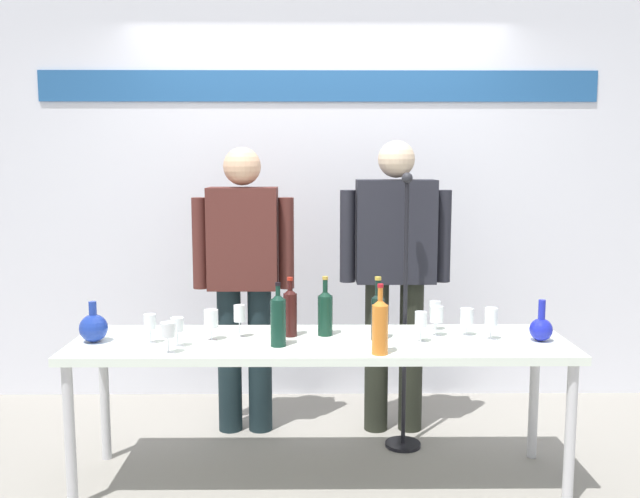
{
  "coord_description": "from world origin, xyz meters",
  "views": [
    {
      "loc": [
        -0.03,
        -3.26,
        1.6
      ],
      "look_at": [
        0.0,
        0.15,
        1.16
      ],
      "focal_mm": 38.24,
      "sensor_mm": 36.0,
      "label": 1
    }
  ],
  "objects_px": {
    "decanter_blue_right": "(541,328)",
    "wine_glass_left_4": "(177,326)",
    "display_table": "(320,351)",
    "wine_glass_left_0": "(168,331)",
    "wine_bottle_2": "(378,314)",
    "decanter_blue_left": "(94,327)",
    "wine_glass_left_2": "(211,319)",
    "wine_bottle_1": "(278,319)",
    "wine_bottle_4": "(325,311)",
    "presenter_right": "(395,265)",
    "wine_glass_left_3": "(150,322)",
    "presenter_left": "(244,272)",
    "wine_glass_right_3": "(421,320)",
    "wine_glass_right_0": "(437,315)",
    "microphone_stand": "(404,357)",
    "wine_bottle_0": "(290,311)",
    "wine_glass_right_2": "(491,317)",
    "wine_glass_left_1": "(239,314)",
    "wine_glass_right_4": "(467,317)",
    "wine_glass_right_1": "(435,309)",
    "wine_bottle_3": "(380,325)"
  },
  "relations": [
    {
      "from": "presenter_right",
      "to": "wine_glass_left_0",
      "type": "bearing_deg",
      "value": -141.91
    },
    {
      "from": "display_table",
      "to": "decanter_blue_right",
      "type": "xyz_separation_m",
      "value": [
        1.08,
        -0.03,
        0.12
      ]
    },
    {
      "from": "wine_glass_right_2",
      "to": "microphone_stand",
      "type": "bearing_deg",
      "value": 131.29
    },
    {
      "from": "display_table",
      "to": "wine_bottle_3",
      "type": "bearing_deg",
      "value": -42.61
    },
    {
      "from": "wine_bottle_2",
      "to": "wine_glass_left_4",
      "type": "distance_m",
      "value": 0.97
    },
    {
      "from": "presenter_right",
      "to": "wine_glass_right_1",
      "type": "relative_size",
      "value": 11.17
    },
    {
      "from": "decanter_blue_left",
      "to": "presenter_left",
      "type": "bearing_deg",
      "value": 46.15
    },
    {
      "from": "wine_bottle_0",
      "to": "wine_glass_left_1",
      "type": "bearing_deg",
      "value": -173.99
    },
    {
      "from": "decanter_blue_left",
      "to": "wine_bottle_0",
      "type": "bearing_deg",
      "value": 6.18
    },
    {
      "from": "presenter_left",
      "to": "wine_glass_right_3",
      "type": "xyz_separation_m",
      "value": [
        0.93,
        -0.71,
        -0.12
      ]
    },
    {
      "from": "wine_bottle_0",
      "to": "wine_glass_left_0",
      "type": "distance_m",
      "value": 0.63
    },
    {
      "from": "wine_bottle_1",
      "to": "wine_glass_right_4",
      "type": "bearing_deg",
      "value": 11.21
    },
    {
      "from": "wine_glass_left_4",
      "to": "wine_bottle_3",
      "type": "bearing_deg",
      "value": -7.71
    },
    {
      "from": "presenter_right",
      "to": "decanter_blue_right",
      "type": "bearing_deg",
      "value": -47.17
    },
    {
      "from": "wine_bottle_0",
      "to": "wine_bottle_4",
      "type": "bearing_deg",
      "value": 5.28
    },
    {
      "from": "presenter_left",
      "to": "wine_glass_left_3",
      "type": "height_order",
      "value": "presenter_left"
    },
    {
      "from": "wine_glass_left_2",
      "to": "wine_glass_right_0",
      "type": "xyz_separation_m",
      "value": [
        1.12,
        0.07,
        0.0
      ]
    },
    {
      "from": "wine_bottle_2",
      "to": "wine_glass_right_3",
      "type": "relative_size",
      "value": 2.07
    },
    {
      "from": "wine_bottle_4",
      "to": "microphone_stand",
      "type": "xyz_separation_m",
      "value": [
        0.45,
        0.32,
        -0.33
      ]
    },
    {
      "from": "wine_bottle_1",
      "to": "wine_glass_left_3",
      "type": "height_order",
      "value": "wine_bottle_1"
    },
    {
      "from": "display_table",
      "to": "wine_glass_right_4",
      "type": "relative_size",
      "value": 17.42
    },
    {
      "from": "wine_glass_right_4",
      "to": "microphone_stand",
      "type": "height_order",
      "value": "microphone_stand"
    },
    {
      "from": "decanter_blue_left",
      "to": "wine_glass_left_2",
      "type": "relative_size",
      "value": 1.31
    },
    {
      "from": "wine_glass_left_0",
      "to": "wine_glass_left_2",
      "type": "relative_size",
      "value": 0.95
    },
    {
      "from": "presenter_right",
      "to": "wine_glass_right_0",
      "type": "relative_size",
      "value": 11.18
    },
    {
      "from": "microphone_stand",
      "to": "wine_glass_right_1",
      "type": "bearing_deg",
      "value": -60.24
    },
    {
      "from": "wine_glass_left_3",
      "to": "wine_glass_right_0",
      "type": "bearing_deg",
      "value": 5.01
    },
    {
      "from": "display_table",
      "to": "wine_glass_right_4",
      "type": "height_order",
      "value": "wine_glass_right_4"
    },
    {
      "from": "presenter_right",
      "to": "presenter_left",
      "type": "bearing_deg",
      "value": -180.0
    },
    {
      "from": "wine_bottle_1",
      "to": "wine_bottle_2",
      "type": "xyz_separation_m",
      "value": [
        0.48,
        0.1,
        -0.0
      ]
    },
    {
      "from": "wine_bottle_2",
      "to": "wine_glass_left_4",
      "type": "relative_size",
      "value": 2.23
    },
    {
      "from": "presenter_left",
      "to": "wine_glass_right_2",
      "type": "xyz_separation_m",
      "value": [
        1.28,
        -0.67,
        -0.12
      ]
    },
    {
      "from": "presenter_right",
      "to": "wine_glass_left_3",
      "type": "xyz_separation_m",
      "value": [
        -1.26,
        -0.72,
        -0.17
      ]
    },
    {
      "from": "wine_bottle_1",
      "to": "display_table",
      "type": "bearing_deg",
      "value": 28.28
    },
    {
      "from": "display_table",
      "to": "wine_glass_left_0",
      "type": "bearing_deg",
      "value": -161.67
    },
    {
      "from": "wine_bottle_3",
      "to": "wine_glass_right_2",
      "type": "distance_m",
      "value": 0.62
    },
    {
      "from": "display_table",
      "to": "wine_bottle_2",
      "type": "height_order",
      "value": "wine_bottle_2"
    },
    {
      "from": "wine_bottle_1",
      "to": "wine_bottle_4",
      "type": "xyz_separation_m",
      "value": [
        0.23,
        0.2,
        -0.01
      ]
    },
    {
      "from": "decanter_blue_left",
      "to": "wine_glass_right_4",
      "type": "bearing_deg",
      "value": 3.21
    },
    {
      "from": "presenter_left",
      "to": "wine_glass_left_0",
      "type": "height_order",
      "value": "presenter_left"
    },
    {
      "from": "decanter_blue_right",
      "to": "microphone_stand",
      "type": "distance_m",
      "value": 0.8
    },
    {
      "from": "wine_bottle_4",
      "to": "wine_glass_right_4",
      "type": "xyz_separation_m",
      "value": [
        0.71,
        -0.02,
        -0.03
      ]
    },
    {
      "from": "wine_bottle_0",
      "to": "wine_glass_right_2",
      "type": "bearing_deg",
      "value": -4.9
    },
    {
      "from": "wine_glass_left_2",
      "to": "wine_glass_left_4",
      "type": "xyz_separation_m",
      "value": [
        -0.14,
        -0.12,
        -0.0
      ]
    },
    {
      "from": "decanter_blue_right",
      "to": "wine_glass_left_4",
      "type": "xyz_separation_m",
      "value": [
        -1.76,
        -0.09,
        0.04
      ]
    },
    {
      "from": "wine_bottle_0",
      "to": "wine_glass_right_3",
      "type": "relative_size",
      "value": 1.97
    },
    {
      "from": "wine_bottle_2",
      "to": "wine_bottle_4",
      "type": "bearing_deg",
      "value": 159.14
    },
    {
      "from": "wine_bottle_0",
      "to": "wine_bottle_1",
      "type": "bearing_deg",
      "value": -105.23
    },
    {
      "from": "wine_glass_left_4",
      "to": "wine_glass_left_2",
      "type": "bearing_deg",
      "value": 39.42
    },
    {
      "from": "wine_glass_left_4",
      "to": "wine_glass_right_4",
      "type": "xyz_separation_m",
      "value": [
        1.41,
        0.2,
        -0.01
      ]
    }
  ]
}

